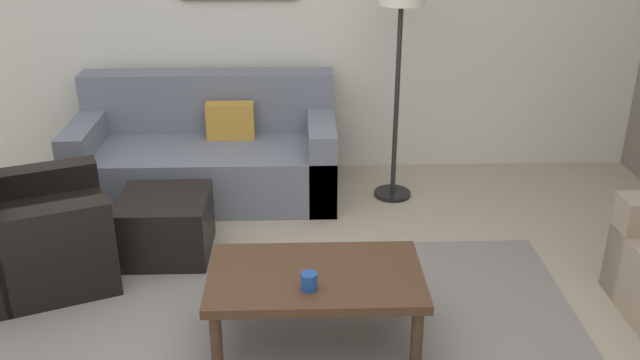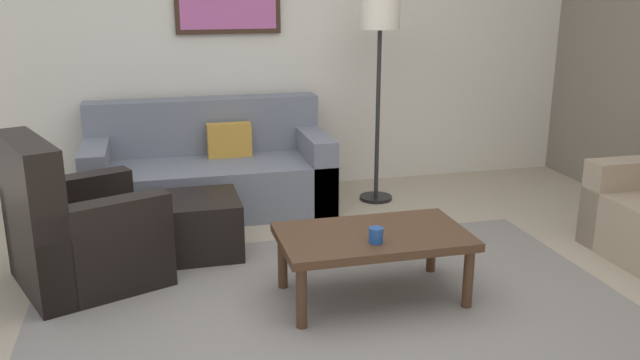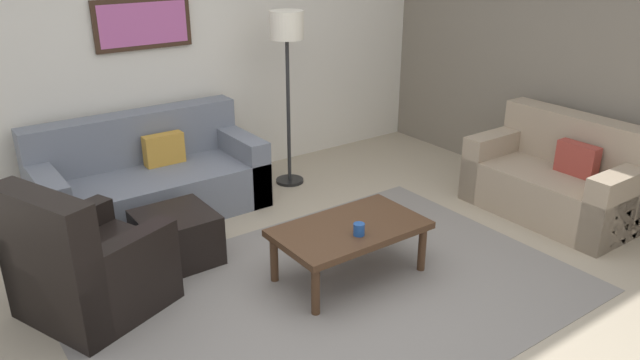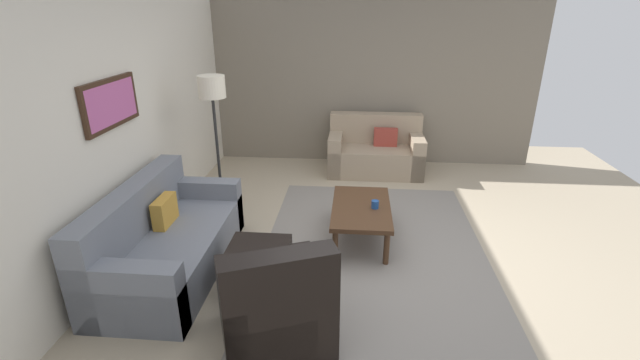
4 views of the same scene
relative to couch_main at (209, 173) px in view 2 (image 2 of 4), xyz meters
name	(u,v)px [view 2 (image 2 of 4)]	position (x,y,z in m)	size (l,w,h in m)	color
ground_plane	(338,313)	(0.53, -2.09, -0.30)	(8.00, 8.00, 0.00)	tan
rear_partition	(258,32)	(0.53, 0.51, 1.10)	(6.00, 0.12, 2.80)	silver
area_rug	(338,312)	(0.53, -2.09, -0.29)	(3.44, 2.37, 0.01)	gray
couch_main	(209,173)	(0.00, 0.00, 0.00)	(1.94, 0.91, 0.88)	slate
armchair_leather	(75,237)	(-0.93, -1.30, 0.01)	(1.04, 1.04, 0.95)	black
ottoman	(199,225)	(-0.17, -0.99, -0.10)	(0.56, 0.56, 0.40)	black
coffee_table	(373,241)	(0.78, -1.95, 0.06)	(1.10, 0.64, 0.41)	#472D1C
cup	(376,235)	(0.74, -2.10, 0.16)	(0.08, 0.08, 0.09)	#1E478C
lamp_standing	(380,34)	(1.42, -0.16, 1.11)	(0.32, 0.32, 1.71)	black
framed_artwork	(228,7)	(0.26, 0.42, 1.32)	(0.89, 0.04, 0.45)	#382316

